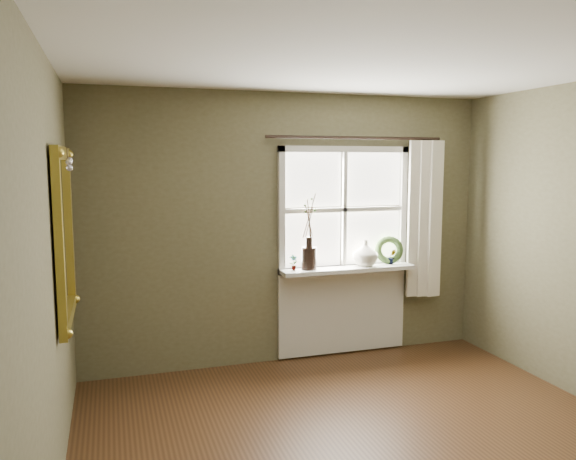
# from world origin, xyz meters

# --- Properties ---
(ceiling) EXTENTS (4.50, 4.50, 0.00)m
(ceiling) POSITION_xyz_m (0.00, 0.00, 2.60)
(ceiling) COLOR silver
(ceiling) RESTS_ON ground
(wall_back) EXTENTS (4.00, 0.10, 2.60)m
(wall_back) POSITION_xyz_m (0.00, 2.30, 1.30)
(wall_back) COLOR brown
(wall_back) RESTS_ON ground
(wall_left) EXTENTS (0.10, 4.50, 2.60)m
(wall_left) POSITION_xyz_m (-2.05, 0.00, 1.30)
(wall_left) COLOR brown
(wall_left) RESTS_ON ground
(window_frame) EXTENTS (1.36, 0.06, 1.24)m
(window_frame) POSITION_xyz_m (0.55, 2.23, 1.48)
(window_frame) COLOR silver
(window_frame) RESTS_ON wall_back
(window_sill) EXTENTS (1.36, 0.26, 0.04)m
(window_sill) POSITION_xyz_m (0.55, 2.12, 0.90)
(window_sill) COLOR silver
(window_sill) RESTS_ON wall_back
(window_apron) EXTENTS (1.36, 0.04, 0.88)m
(window_apron) POSITION_xyz_m (0.55, 2.23, 0.46)
(window_apron) COLOR silver
(window_apron) RESTS_ON ground
(dark_jug) EXTENTS (0.18, 0.18, 0.22)m
(dark_jug) POSITION_xyz_m (0.15, 2.12, 1.03)
(dark_jug) COLOR black
(dark_jug) RESTS_ON window_sill
(cream_vase) EXTENTS (0.29, 0.29, 0.26)m
(cream_vase) POSITION_xyz_m (0.74, 2.12, 1.05)
(cream_vase) COLOR beige
(cream_vase) RESTS_ON window_sill
(wreath) EXTENTS (0.31, 0.23, 0.29)m
(wreath) POSITION_xyz_m (1.02, 2.16, 1.03)
(wreath) COLOR #2E451E
(wreath) RESTS_ON window_sill
(potted_plant_left) EXTENTS (0.09, 0.07, 0.15)m
(potted_plant_left) POSITION_xyz_m (-0.01, 2.12, 1.00)
(potted_plant_left) COLOR #2E451E
(potted_plant_left) RESTS_ON window_sill
(potted_plant_right) EXTENTS (0.10, 0.09, 0.16)m
(potted_plant_right) POSITION_xyz_m (1.04, 2.12, 1.00)
(potted_plant_right) COLOR #2E451E
(potted_plant_right) RESTS_ON window_sill
(curtain) EXTENTS (0.36, 0.12, 1.59)m
(curtain) POSITION_xyz_m (1.39, 2.13, 1.37)
(curtain) COLOR beige
(curtain) RESTS_ON wall_back
(curtain_rod) EXTENTS (1.84, 0.03, 0.03)m
(curtain_rod) POSITION_xyz_m (0.65, 2.17, 2.18)
(curtain_rod) COLOR black
(curtain_rod) RESTS_ON wall_back
(gilt_mirror) EXTENTS (0.10, 1.00, 1.20)m
(gilt_mirror) POSITION_xyz_m (-1.96, 1.19, 1.46)
(gilt_mirror) COLOR white
(gilt_mirror) RESTS_ON wall_left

